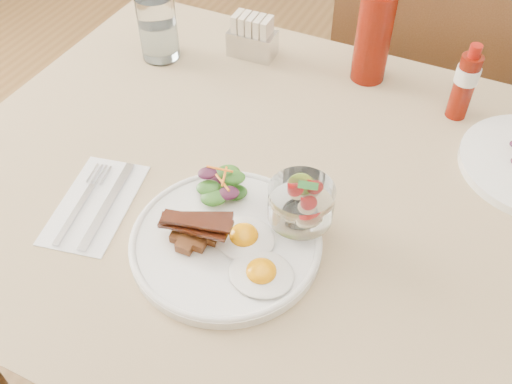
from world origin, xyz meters
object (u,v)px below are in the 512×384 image
object	(u,v)px
chair_far	(418,92)
fruit_cup	(301,203)
sugar_caddy	(252,38)
water_glass	(158,31)
ketchup_bottle	(374,35)
table	(335,239)
hot_sauce_bottle	(465,83)
main_plate	(226,242)

from	to	relation	value
chair_far	fruit_cup	xyz separation A→B (m)	(-0.04, -0.75, 0.30)
sugar_caddy	water_glass	distance (m)	0.19
ketchup_bottle	fruit_cup	bearing A→B (deg)	-85.71
chair_far	water_glass	bearing A→B (deg)	-137.79
table	water_glass	bearing A→B (deg)	153.94
table	ketchup_bottle	size ratio (longest dim) A/B	6.73
table	ketchup_bottle	distance (m)	0.39
hot_sauce_bottle	sugar_caddy	distance (m)	0.42
hot_sauce_bottle	water_glass	world-z (taller)	hot_sauce_bottle
chair_far	sugar_caddy	distance (m)	0.53
table	sugar_caddy	bearing A→B (deg)	134.08
fruit_cup	ketchup_bottle	world-z (taller)	ketchup_bottle
sugar_caddy	water_glass	size ratio (longest dim) A/B	0.74
fruit_cup	hot_sauce_bottle	size ratio (longest dim) A/B	0.65
main_plate	water_glass	size ratio (longest dim) A/B	2.12
chair_far	fruit_cup	size ratio (longest dim) A/B	9.76
hot_sauce_bottle	fruit_cup	bearing A→B (deg)	-111.39
main_plate	ketchup_bottle	xyz separation A→B (m)	(0.06, 0.50, 0.08)
main_plate	ketchup_bottle	bearing A→B (deg)	83.65
main_plate	water_glass	bearing A→B (deg)	132.39
sugar_caddy	chair_far	bearing A→B (deg)	46.16
chair_far	water_glass	xyz separation A→B (m)	(-0.48, -0.43, 0.29)
fruit_cup	sugar_caddy	bearing A→B (deg)	123.84
ketchup_bottle	water_glass	distance (m)	0.42
main_plate	fruit_cup	distance (m)	0.13
hot_sauce_bottle	sugar_caddy	bearing A→B (deg)	177.41
chair_far	hot_sauce_bottle	bearing A→B (deg)	-72.60
sugar_caddy	water_glass	xyz separation A→B (m)	(-0.17, -0.09, 0.02)
fruit_cup	ketchup_bottle	xyz separation A→B (m)	(-0.03, 0.43, 0.02)
ketchup_bottle	sugar_caddy	distance (m)	0.25
chair_far	sugar_caddy	bearing A→B (deg)	-131.72
fruit_cup	hot_sauce_bottle	world-z (taller)	hot_sauce_bottle
water_glass	fruit_cup	bearing A→B (deg)	-36.02
main_plate	fruit_cup	xyz separation A→B (m)	(0.09, 0.07, 0.06)
table	chair_far	size ratio (longest dim) A/B	1.43
water_glass	table	bearing A→B (deg)	-26.06
main_plate	chair_far	bearing A→B (deg)	81.34
main_plate	hot_sauce_bottle	distance (m)	0.51
ketchup_bottle	main_plate	bearing A→B (deg)	-96.35
sugar_caddy	water_glass	bearing A→B (deg)	-155.03
table	fruit_cup	xyz separation A→B (m)	(-0.04, -0.09, 0.16)
main_plate	hot_sauce_bottle	xyz separation A→B (m)	(0.24, 0.45, 0.06)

